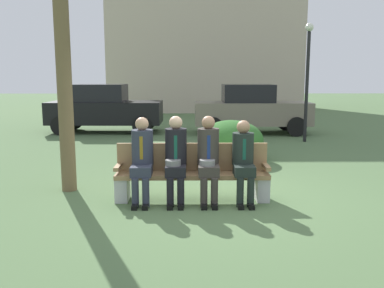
# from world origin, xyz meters

# --- Properties ---
(ground_plane) EXTENTS (80.00, 80.00, 0.00)m
(ground_plane) POSITION_xyz_m (0.00, 0.00, 0.00)
(ground_plane) COLOR #4F6D42
(park_bench) EXTENTS (2.43, 0.44, 0.90)m
(park_bench) POSITION_xyz_m (-0.38, -0.02, 0.44)
(park_bench) COLOR #99754C
(park_bench) RESTS_ON ground
(seated_man_leftmost) EXTENTS (0.34, 0.72, 1.34)m
(seated_man_leftmost) POSITION_xyz_m (-1.17, -0.15, 0.75)
(seated_man_leftmost) COLOR #2D3342
(seated_man_leftmost) RESTS_ON ground
(seated_man_centerleft) EXTENTS (0.34, 0.72, 1.36)m
(seated_man_centerleft) POSITION_xyz_m (-0.64, -0.15, 0.75)
(seated_man_centerleft) COLOR black
(seated_man_centerleft) RESTS_ON ground
(seated_man_centerright) EXTENTS (0.34, 0.72, 1.36)m
(seated_man_centerright) POSITION_xyz_m (-0.13, -0.15, 0.75)
(seated_man_centerright) COLOR #38332D
(seated_man_centerright) RESTS_ON ground
(seated_man_rightmost) EXTENTS (0.34, 0.72, 1.29)m
(seated_man_rightmost) POSITION_xyz_m (0.42, -0.15, 0.72)
(seated_man_rightmost) COLOR #1E2823
(seated_man_rightmost) RESTS_ON ground
(shrub_near_bench) EXTENTS (1.52, 1.39, 0.95)m
(shrub_near_bench) POSITION_xyz_m (0.58, 3.16, 0.47)
(shrub_near_bench) COLOR #316A29
(shrub_near_bench) RESTS_ON ground
(parked_car_near) EXTENTS (3.93, 1.77, 1.68)m
(parked_car_near) POSITION_xyz_m (-3.37, 8.08, 0.84)
(parked_car_near) COLOR black
(parked_car_near) RESTS_ON ground
(parked_car_far) EXTENTS (3.91, 1.71, 1.68)m
(parked_car_far) POSITION_xyz_m (1.72, 7.75, 0.84)
(parked_car_far) COLOR slate
(parked_car_far) RESTS_ON ground
(street_lamp) EXTENTS (0.24, 0.24, 3.49)m
(street_lamp) POSITION_xyz_m (3.09, 5.92, 2.14)
(street_lamp) COLOR black
(street_lamp) RESTS_ON ground
(building_backdrop) EXTENTS (10.89, 8.06, 10.44)m
(building_backdrop) POSITION_xyz_m (0.47, 19.24, 5.25)
(building_backdrop) COLOR #C4B29D
(building_backdrop) RESTS_ON ground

